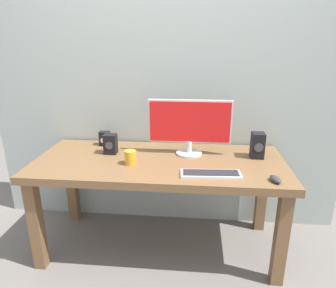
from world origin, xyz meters
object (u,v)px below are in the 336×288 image
mouse (275,179)px  speaker_right (257,145)px  keyboard_primary (211,174)px  audio_controller (105,138)px  desk (159,172)px  coffee_mug (130,157)px  monitor (190,125)px  speaker_left (110,144)px

mouse → speaker_right: (-0.04, 0.40, 0.07)m
keyboard_primary → audio_controller: size_ratio=3.43×
desk → coffee_mug: 0.25m
mouse → audio_controller: audio_controller is taller
monitor → audio_controller: monitor is taller
keyboard_primary → mouse: bearing=-8.7°
monitor → speaker_left: monitor is taller
speaker_right → audio_controller: (-1.17, 0.16, -0.04)m
monitor → speaker_left: 0.60m
speaker_left → audio_controller: (-0.10, 0.18, -0.02)m
speaker_left → coffee_mug: 0.27m
keyboard_primary → mouse: mouse is taller
keyboard_primary → coffee_mug: (-0.54, 0.13, 0.04)m
desk → mouse: bearing=-21.3°
keyboard_primary → speaker_right: (0.34, 0.34, 0.08)m
desk → speaker_left: speaker_left is taller
speaker_right → coffee_mug: 0.91m
speaker_right → desk: bearing=-170.6°
desk → coffee_mug: coffee_mug is taller
desk → speaker_right: 0.73m
speaker_left → mouse: bearing=-18.9°
keyboard_primary → audio_controller: 0.97m
coffee_mug → speaker_left: bearing=135.0°
desk → speaker_right: speaker_right is taller
monitor → speaker_left: size_ratio=4.07×
audio_controller → speaker_right: bearing=-7.9°
audio_controller → speaker_left: bearing=-61.2°
mouse → speaker_right: 0.41m
monitor → coffee_mug: 0.49m
desk → audio_controller: bearing=149.8°
desk → mouse: (0.73, -0.29, 0.11)m
keyboard_primary → coffee_mug: coffee_mug is taller
speaker_right → audio_controller: speaker_right is taller
speaker_left → audio_controller: 0.21m
speaker_right → speaker_left: speaker_right is taller
desk → speaker_left: size_ratio=11.93×
speaker_right → audio_controller: size_ratio=1.64×
speaker_left → coffee_mug: (0.19, -0.19, -0.03)m
audio_controller → monitor: bearing=-11.4°
desk → speaker_left: bearing=165.9°
mouse → coffee_mug: 0.94m
keyboard_primary → speaker_left: speaker_left is taller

